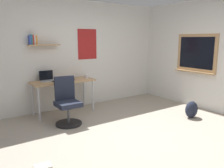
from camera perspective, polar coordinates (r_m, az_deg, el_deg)
name	(u,v)px	position (r m, az deg, el deg)	size (l,w,h in m)	color
ground_plane	(141,138)	(4.12, 7.21, -13.16)	(5.20, 5.20, 0.00)	#9E9384
wall_back	(76,55)	(5.82, -8.86, 7.19)	(5.00, 0.30, 2.60)	silver
desk	(63,84)	(5.35, -11.95, -0.03)	(1.39, 0.58, 0.76)	tan
office_chair	(67,104)	(4.70, -11.00, -4.87)	(0.52, 0.52, 0.95)	black
laptop	(47,79)	(5.35, -15.69, 1.29)	(0.31, 0.21, 0.23)	#ADAFB5
keyboard	(61,81)	(5.24, -12.39, 0.76)	(0.37, 0.13, 0.02)	black
computer_mouse	(73,79)	(5.35, -9.62, 1.15)	(0.10, 0.06, 0.03)	#262628
coffee_mug	(87,76)	(5.56, -6.24, 1.91)	(0.08, 0.08, 0.09)	silver
backpack	(192,109)	(5.31, 19.00, -5.95)	(0.32, 0.22, 0.37)	#1E2333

